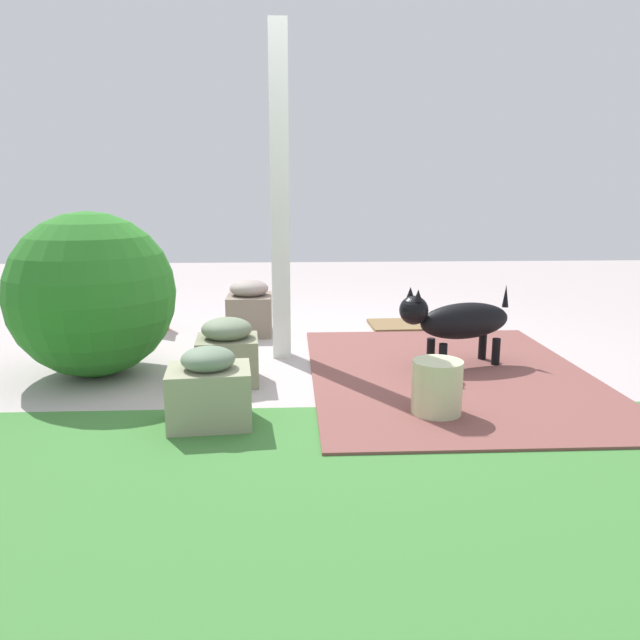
{
  "coord_description": "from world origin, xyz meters",
  "views": [
    {
      "loc": [
        0.21,
        4.22,
        1.19
      ],
      "look_at": [
        0.0,
        0.17,
        0.32
      ],
      "focal_mm": 34.36,
      "sensor_mm": 36.0,
      "label": 1
    }
  ],
  "objects_px": {
    "stone_planter_mid": "(228,352)",
    "stone_planter_nearest": "(250,309)",
    "porch_pillar": "(280,196)",
    "dog": "(457,321)",
    "doormat": "(409,325)",
    "terracotta_pot_spiky": "(151,296)",
    "round_shrub": "(92,295)",
    "ceramic_urn": "(437,389)",
    "stone_planter_far": "(209,390)"
  },
  "relations": [
    {
      "from": "dog",
      "to": "round_shrub",
      "type": "bearing_deg",
      "value": 0.66
    },
    {
      "from": "terracotta_pot_spiky",
      "to": "ceramic_urn",
      "type": "bearing_deg",
      "value": 132.45
    },
    {
      "from": "dog",
      "to": "terracotta_pot_spiky",
      "type": "bearing_deg",
      "value": -28.62
    },
    {
      "from": "stone_planter_mid",
      "to": "terracotta_pot_spiky",
      "type": "xyz_separation_m",
      "value": [
        0.8,
        -1.5,
        0.1
      ]
    },
    {
      "from": "ceramic_urn",
      "to": "doormat",
      "type": "bearing_deg",
      "value": -97.3
    },
    {
      "from": "porch_pillar",
      "to": "dog",
      "type": "relative_size",
      "value": 2.78
    },
    {
      "from": "terracotta_pot_spiky",
      "to": "stone_planter_mid",
      "type": "bearing_deg",
      "value": 117.9
    },
    {
      "from": "stone_planter_mid",
      "to": "ceramic_urn",
      "type": "xyz_separation_m",
      "value": [
        -1.17,
        0.64,
        -0.04
      ]
    },
    {
      "from": "stone_planter_far",
      "to": "round_shrub",
      "type": "relative_size",
      "value": 0.42
    },
    {
      "from": "stone_planter_nearest",
      "to": "doormat",
      "type": "height_order",
      "value": "stone_planter_nearest"
    },
    {
      "from": "stone_planter_nearest",
      "to": "porch_pillar",
      "type": "bearing_deg",
      "value": 111.14
    },
    {
      "from": "round_shrub",
      "to": "dog",
      "type": "distance_m",
      "value": 2.4
    },
    {
      "from": "round_shrub",
      "to": "doormat",
      "type": "height_order",
      "value": "round_shrub"
    },
    {
      "from": "stone_planter_mid",
      "to": "doormat",
      "type": "distance_m",
      "value": 2.11
    },
    {
      "from": "stone_planter_nearest",
      "to": "stone_planter_far",
      "type": "relative_size",
      "value": 1.02
    },
    {
      "from": "porch_pillar",
      "to": "doormat",
      "type": "xyz_separation_m",
      "value": [
        -1.12,
        -0.92,
        -1.13
      ]
    },
    {
      "from": "terracotta_pot_spiky",
      "to": "ceramic_urn",
      "type": "distance_m",
      "value": 2.92
    },
    {
      "from": "stone_planter_nearest",
      "to": "round_shrub",
      "type": "distance_m",
      "value": 1.48
    },
    {
      "from": "porch_pillar",
      "to": "stone_planter_far",
      "type": "distance_m",
      "value": 1.66
    },
    {
      "from": "porch_pillar",
      "to": "ceramic_urn",
      "type": "height_order",
      "value": "porch_pillar"
    },
    {
      "from": "stone_planter_nearest",
      "to": "terracotta_pot_spiky",
      "type": "distance_m",
      "value": 0.87
    },
    {
      "from": "ceramic_urn",
      "to": "stone_planter_nearest",
      "type": "bearing_deg",
      "value": -60.53
    },
    {
      "from": "terracotta_pot_spiky",
      "to": "ceramic_urn",
      "type": "height_order",
      "value": "terracotta_pot_spiky"
    },
    {
      "from": "terracotta_pot_spiky",
      "to": "dog",
      "type": "height_order",
      "value": "terracotta_pot_spiky"
    },
    {
      "from": "porch_pillar",
      "to": "ceramic_urn",
      "type": "xyz_separation_m",
      "value": [
        -0.84,
        1.26,
        -0.99
      ]
    },
    {
      "from": "stone_planter_mid",
      "to": "stone_planter_far",
      "type": "distance_m",
      "value": 0.7
    },
    {
      "from": "round_shrub",
      "to": "terracotta_pot_spiky",
      "type": "xyz_separation_m",
      "value": [
        -0.08,
        -1.29,
        -0.23
      ]
    },
    {
      "from": "porch_pillar",
      "to": "doormat",
      "type": "height_order",
      "value": "porch_pillar"
    },
    {
      "from": "stone_planter_far",
      "to": "terracotta_pot_spiky",
      "type": "distance_m",
      "value": 2.34
    },
    {
      "from": "porch_pillar",
      "to": "dog",
      "type": "bearing_deg",
      "value": 162.72
    },
    {
      "from": "porch_pillar",
      "to": "stone_planter_far",
      "type": "height_order",
      "value": "porch_pillar"
    },
    {
      "from": "stone_planter_nearest",
      "to": "stone_planter_far",
      "type": "distance_m",
      "value": 2.03
    },
    {
      "from": "doormat",
      "to": "terracotta_pot_spiky",
      "type": "bearing_deg",
      "value": 0.6
    },
    {
      "from": "stone_planter_mid",
      "to": "stone_planter_nearest",
      "type": "bearing_deg",
      "value": -92.29
    },
    {
      "from": "stone_planter_mid",
      "to": "dog",
      "type": "bearing_deg",
      "value": -170.8
    },
    {
      "from": "stone_planter_nearest",
      "to": "round_shrub",
      "type": "height_order",
      "value": "round_shrub"
    },
    {
      "from": "stone_planter_far",
      "to": "doormat",
      "type": "relative_size",
      "value": 0.65
    },
    {
      "from": "ceramic_urn",
      "to": "dog",
      "type": "bearing_deg",
      "value": -111.13
    },
    {
      "from": "terracotta_pot_spiky",
      "to": "dog",
      "type": "relative_size",
      "value": 0.77
    },
    {
      "from": "stone_planter_mid",
      "to": "ceramic_urn",
      "type": "relative_size",
      "value": 1.35
    },
    {
      "from": "terracotta_pot_spiky",
      "to": "round_shrub",
      "type": "bearing_deg",
      "value": 86.53
    },
    {
      "from": "stone_planter_mid",
      "to": "round_shrub",
      "type": "xyz_separation_m",
      "value": [
        0.87,
        -0.22,
        0.33
      ]
    },
    {
      "from": "porch_pillar",
      "to": "terracotta_pot_spiky",
      "type": "xyz_separation_m",
      "value": [
        1.13,
        -0.89,
        -0.84
      ]
    },
    {
      "from": "stone_planter_far",
      "to": "round_shrub",
      "type": "height_order",
      "value": "round_shrub"
    },
    {
      "from": "porch_pillar",
      "to": "stone_planter_nearest",
      "type": "relative_size",
      "value": 5.0
    },
    {
      "from": "doormat",
      "to": "stone_planter_nearest",
      "type": "bearing_deg",
      "value": 8.07
    },
    {
      "from": "porch_pillar",
      "to": "doormat",
      "type": "distance_m",
      "value": 1.83
    },
    {
      "from": "stone_planter_mid",
      "to": "doormat",
      "type": "bearing_deg",
      "value": -133.43
    },
    {
      "from": "ceramic_urn",
      "to": "doormat",
      "type": "xyz_separation_m",
      "value": [
        -0.28,
        -2.17,
        -0.14
      ]
    },
    {
      "from": "round_shrub",
      "to": "terracotta_pot_spiky",
      "type": "relative_size",
      "value": 1.67
    }
  ]
}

